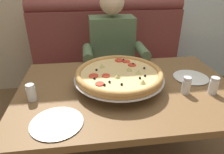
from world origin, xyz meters
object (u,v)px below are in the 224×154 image
object	(u,v)px
plate_near_left	(57,122)
patio_chair	(172,33)
shaker_oregano	(213,87)
plate_near_right	(191,76)
diner_main	(113,54)
pizza	(119,74)
dining_table	(127,99)
shaker_parmesan	(31,94)
shaker_pepper_flakes	(186,87)
booth_bench	(110,73)

from	to	relation	value
plate_near_left	patio_chair	size ratio (longest dim) A/B	0.29
shaker_oregano	plate_near_right	size ratio (longest dim) A/B	0.45
shaker_oregano	diner_main	bearing A→B (deg)	121.33
pizza	shaker_oregano	bearing A→B (deg)	-16.39
dining_table	diner_main	xyz separation A→B (m)	(0.00, 0.64, 0.06)
dining_table	shaker_parmesan	xyz separation A→B (m)	(-0.55, -0.07, 0.13)
shaker_pepper_flakes	shaker_parmesan	bearing A→B (deg)	177.15
pizza	patio_chair	distance (m)	2.27
diner_main	plate_near_left	bearing A→B (deg)	-113.12
booth_bench	patio_chair	world-z (taller)	booth_bench
shaker_pepper_flakes	plate_near_left	xyz separation A→B (m)	(-0.71, -0.18, -0.03)
plate_near_left	patio_chair	world-z (taller)	patio_chair
shaker_oregano	patio_chair	xyz separation A→B (m)	(0.65, 2.08, -0.25)
patio_chair	plate_near_left	bearing A→B (deg)	-124.25
dining_table	shaker_pepper_flakes	xyz separation A→B (m)	(0.32, -0.11, 0.13)
shaker_oregano	shaker_pepper_flakes	bearing A→B (deg)	171.65
shaker_pepper_flakes	patio_chair	world-z (taller)	patio_chair
shaker_oregano	dining_table	bearing A→B (deg)	164.07
diner_main	patio_chair	bearing A→B (deg)	49.26
dining_table	diner_main	distance (m)	0.64
diner_main	pizza	bearing A→B (deg)	-94.78
shaker_parmesan	plate_near_left	world-z (taller)	shaker_parmesan
dining_table	pizza	size ratio (longest dim) A/B	2.44
diner_main	shaker_oregano	bearing A→B (deg)	-58.67
shaker_pepper_flakes	plate_near_left	world-z (taller)	shaker_pepper_flakes
shaker_oregano	patio_chair	bearing A→B (deg)	72.60
plate_near_left	plate_near_right	world-z (taller)	same
plate_near_right	patio_chair	xyz separation A→B (m)	(0.68, 1.88, -0.22)
plate_near_left	pizza	bearing A→B (deg)	41.72
pizza	shaker_pepper_flakes	world-z (taller)	pizza
patio_chair	shaker_pepper_flakes	bearing A→B (deg)	-111.40
plate_near_left	shaker_oregano	bearing A→B (deg)	9.98
plate_near_right	shaker_parmesan	bearing A→B (deg)	-172.15
shaker_pepper_flakes	patio_chair	size ratio (longest dim) A/B	0.12
shaker_pepper_flakes	plate_near_left	distance (m)	0.74
dining_table	plate_near_left	world-z (taller)	plate_near_left
shaker_oregano	patio_chair	size ratio (longest dim) A/B	0.12
shaker_pepper_flakes	plate_near_right	xyz separation A→B (m)	(0.13, 0.18, -0.03)
shaker_pepper_flakes	patio_chair	xyz separation A→B (m)	(0.81, 2.06, -0.25)
dining_table	shaker_pepper_flakes	bearing A→B (deg)	-19.43
shaker_parmesan	plate_near_right	world-z (taller)	shaker_parmesan
pizza	patio_chair	xyz separation A→B (m)	(1.18, 1.93, -0.29)
shaker_parmesan	patio_chair	bearing A→B (deg)	50.27
shaker_oregano	plate_near_left	distance (m)	0.88
shaker_pepper_flakes	plate_near_left	bearing A→B (deg)	-166.18
diner_main	pizza	xyz separation A→B (m)	(-0.05, -0.62, 0.11)
shaker_oregano	plate_near_right	distance (m)	0.21
booth_bench	diner_main	xyz separation A→B (m)	(0.00, -0.27, 0.31)
diner_main	plate_near_right	world-z (taller)	diner_main
plate_near_right	patio_chair	world-z (taller)	patio_chair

